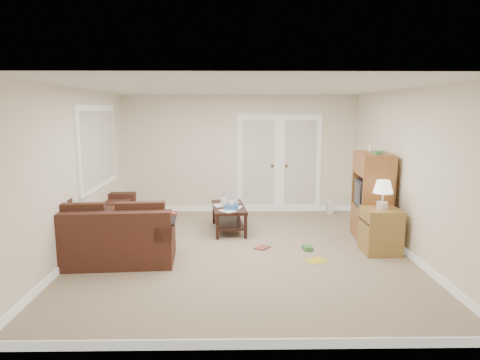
{
  "coord_description": "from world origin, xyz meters",
  "views": [
    {
      "loc": [
        -0.14,
        -6.38,
        2.18
      ],
      "look_at": [
        -0.03,
        0.21,
        1.1
      ],
      "focal_mm": 32.0,
      "sensor_mm": 36.0,
      "label": 1
    }
  ],
  "objects_px": {
    "side_cabinet": "(381,227)",
    "sectional_sofa": "(105,229)",
    "tv_armoire": "(372,196)",
    "coffee_table": "(229,217)"
  },
  "relations": [
    {
      "from": "side_cabinet",
      "to": "sectional_sofa",
      "type": "bearing_deg",
      "value": 175.94
    },
    {
      "from": "sectional_sofa",
      "to": "tv_armoire",
      "type": "relative_size",
      "value": 1.7
    },
    {
      "from": "coffee_table",
      "to": "side_cabinet",
      "type": "distance_m",
      "value": 2.68
    },
    {
      "from": "coffee_table",
      "to": "tv_armoire",
      "type": "bearing_deg",
      "value": -19.31
    },
    {
      "from": "sectional_sofa",
      "to": "tv_armoire",
      "type": "xyz_separation_m",
      "value": [
        4.37,
        0.45,
        0.43
      ]
    },
    {
      "from": "coffee_table",
      "to": "tv_armoire",
      "type": "xyz_separation_m",
      "value": [
        2.42,
        -0.58,
        0.5
      ]
    },
    {
      "from": "coffee_table",
      "to": "tv_armoire",
      "type": "distance_m",
      "value": 2.54
    },
    {
      "from": "sectional_sofa",
      "to": "coffee_table",
      "type": "relative_size",
      "value": 2.29
    },
    {
      "from": "tv_armoire",
      "to": "side_cabinet",
      "type": "xyz_separation_m",
      "value": [
        -0.07,
        -0.7,
        -0.34
      ]
    },
    {
      "from": "coffee_table",
      "to": "side_cabinet",
      "type": "xyz_separation_m",
      "value": [
        2.35,
        -1.28,
        0.16
      ]
    }
  ]
}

